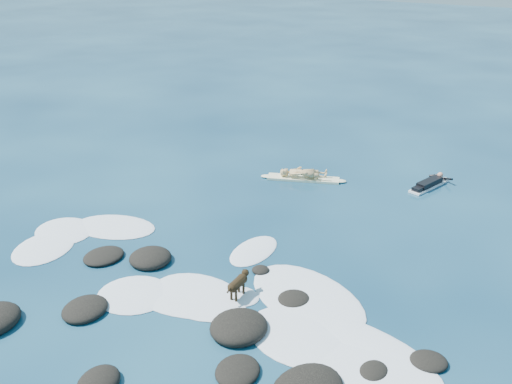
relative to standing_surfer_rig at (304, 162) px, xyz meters
The scene contains 6 objects.
ground 7.95m from the standing_surfer_rig, 77.52° to the right, with size 160.00×160.00×0.00m, color #0A2642.
reef_rocks 10.27m from the standing_surfer_rig, 78.52° to the right, with size 10.64×6.70×0.51m.
breaking_foam 8.54m from the standing_surfer_rig, 74.44° to the right, with size 13.92×5.99×0.12m.
standing_surfer_rig is the anchor object (origin of this frame).
paddling_surfer_rig 4.86m from the standing_surfer_rig, 24.56° to the left, with size 1.20×2.31×0.40m.
dog 8.41m from the standing_surfer_rig, 73.02° to the right, with size 0.31×1.09×0.69m.
Camera 1 is at (7.98, -10.64, 8.57)m, focal length 40.00 mm.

